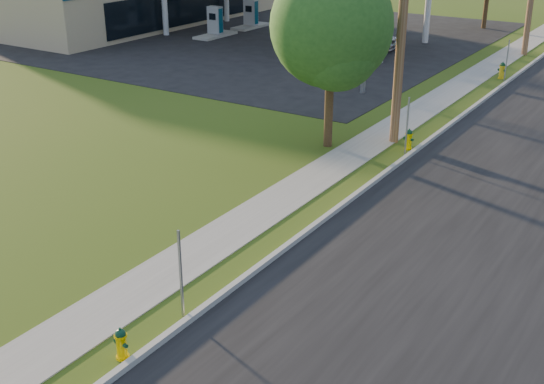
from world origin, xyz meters
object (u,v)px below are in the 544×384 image
object	(u,v)px
hydrant_near	(121,344)
fuel_pump_sw	(251,17)
car_silver	(361,36)
utility_pole_mid	(404,0)
hydrant_mid	(409,139)
tree_verge	(333,32)
fuel_pump_se	(372,30)
fuel_pump_nw	(215,25)
hydrant_far	(502,70)
fuel_pump_ne	(341,40)

from	to	relation	value
hydrant_near	fuel_pump_sw	bearing A→B (deg)	120.67
hydrant_near	car_silver	distance (m)	30.50
utility_pole_mid	car_silver	distance (m)	17.34
utility_pole_mid	car_silver	bearing A→B (deg)	120.01
hydrant_near	hydrant_mid	bearing A→B (deg)	90.19
tree_verge	fuel_pump_se	bearing A→B (deg)	111.04
car_silver	fuel_pump_sw	bearing A→B (deg)	71.61
fuel_pump_nw	fuel_pump_sw	bearing A→B (deg)	90.00
tree_verge	utility_pole_mid	bearing A→B (deg)	45.99
fuel_pump_nw	hydrant_near	distance (m)	33.27
tree_verge	hydrant_near	xyz separation A→B (m)	(2.48, -12.77, -3.69)
utility_pole_mid	hydrant_near	world-z (taller)	utility_pole_mid
utility_pole_mid	fuel_pump_nw	xyz separation A→B (m)	(-17.90, 13.00, -4.23)
fuel_pump_se	fuel_pump_sw	bearing A→B (deg)	180.00
fuel_pump_se	hydrant_far	xyz separation A→B (m)	(9.47, -5.33, -0.32)
fuel_pump_nw	car_silver	bearing A→B (deg)	9.36
hydrant_far	fuel_pump_ne	bearing A→B (deg)	172.01
hydrant_near	hydrant_far	distance (m)	26.19
fuel_pump_ne	tree_verge	xyz separation A→B (m)	(7.21, -14.75, 3.29)
tree_verge	fuel_pump_sw	bearing A→B (deg)	130.85
hydrant_far	car_silver	world-z (taller)	car_silver
tree_verge	fuel_pump_ne	bearing A→B (deg)	116.05
tree_verge	hydrant_mid	size ratio (longest dim) A/B	8.35
utility_pole_mid	hydrant_far	world-z (taller)	utility_pole_mid
utility_pole_mid	fuel_pump_ne	distance (m)	16.31
fuel_pump_nw	hydrant_near	world-z (taller)	fuel_pump_nw
fuel_pump_ne	utility_pole_mid	bearing A→B (deg)	-55.60
fuel_pump_ne	fuel_pump_nw	bearing A→B (deg)	180.00
utility_pole_mid	fuel_pump_sw	bearing A→B (deg)	136.48
fuel_pump_sw	hydrant_near	world-z (taller)	fuel_pump_sw
fuel_pump_nw	fuel_pump_ne	xyz separation A→B (m)	(9.00, 0.00, 0.00)
fuel_pump_sw	car_silver	size ratio (longest dim) A/B	0.75
fuel_pump_nw	tree_verge	bearing A→B (deg)	-42.30
fuel_pump_sw	tree_verge	xyz separation A→B (m)	(16.21, -18.75, 3.29)
car_silver	hydrant_mid	bearing A→B (deg)	-152.65
hydrant_mid	car_silver	xyz separation A→B (m)	(-9.16, 15.03, 0.36)
utility_pole_mid	fuel_pump_nw	world-z (taller)	utility_pole_mid
fuel_pump_ne	fuel_pump_sw	size ratio (longest dim) A/B	1.00
fuel_pump_se	car_silver	distance (m)	2.48
hydrant_mid	car_silver	size ratio (longest dim) A/B	0.18
fuel_pump_sw	car_silver	distance (m)	9.79
fuel_pump_nw	hydrant_far	bearing A→B (deg)	-4.12
fuel_pump_nw	hydrant_far	distance (m)	18.52
car_silver	fuel_pump_nw	bearing A→B (deg)	95.37
fuel_pump_sw	tree_verge	bearing A→B (deg)	-49.15
fuel_pump_sw	hydrant_near	bearing A→B (deg)	-59.33
utility_pole_mid	car_silver	xyz separation A→B (m)	(-8.41, 14.56, -4.23)
fuel_pump_se	hydrant_mid	xyz separation A→B (m)	(9.64, -17.47, -0.36)
hydrant_near	hydrant_far	bearing A→B (deg)	90.49
fuel_pump_se	hydrant_near	size ratio (longest dim) A/B	4.76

